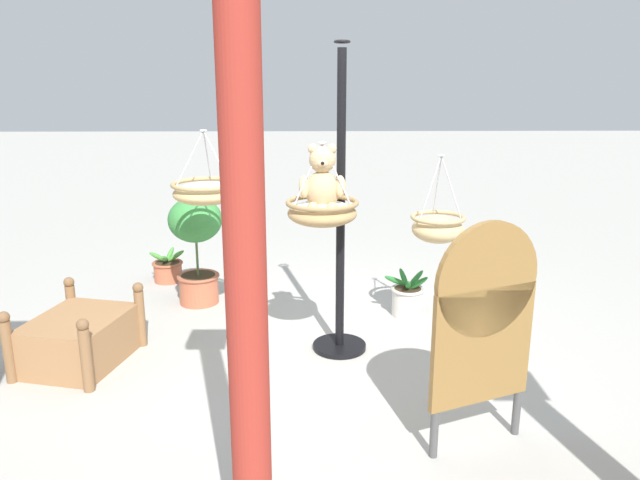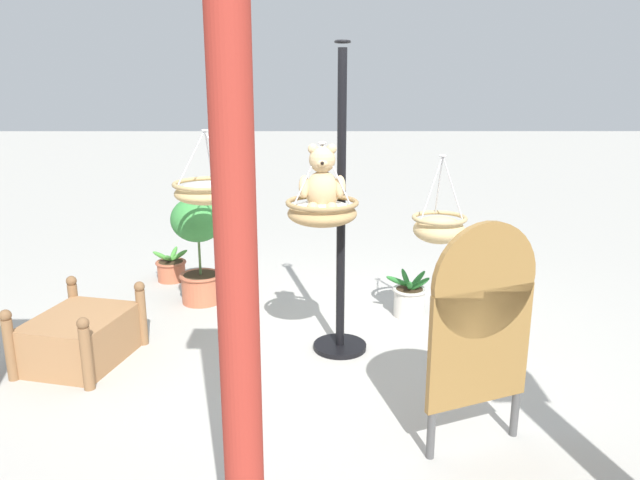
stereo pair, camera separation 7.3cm
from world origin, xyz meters
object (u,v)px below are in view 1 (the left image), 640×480
(hanging_basket_with_teddy, at_px, (322,211))
(potted_plant_fern_front, at_px, (407,298))
(greenhouse_pillar_right, at_px, (246,296))
(display_sign_board, at_px, (484,318))
(display_pole_central, at_px, (340,261))
(potted_plant_bushy_green, at_px, (196,240))
(hanging_basket_right_low, at_px, (206,191))
(wooden_planter_box, at_px, (79,337))
(hanging_basket_left_high, at_px, (438,227))
(teddy_bear, at_px, (322,183))
(potted_plant_flowering_red, at_px, (168,269))

(hanging_basket_with_teddy, bearing_deg, potted_plant_fern_front, -130.35)
(greenhouse_pillar_right, xyz_separation_m, display_sign_board, (-1.27, -1.01, -0.52))
(display_pole_central, distance_m, potted_plant_bushy_green, 1.74)
(hanging_basket_right_low, height_order, display_sign_board, hanging_basket_right_low)
(greenhouse_pillar_right, distance_m, potted_plant_bushy_green, 3.65)
(hanging_basket_with_teddy, distance_m, greenhouse_pillar_right, 2.17)
(hanging_basket_right_low, height_order, wooden_planter_box, hanging_basket_right_low)
(display_sign_board, bearing_deg, hanging_basket_left_high, -92.23)
(hanging_basket_with_teddy, height_order, wooden_planter_box, hanging_basket_with_teddy)
(display_pole_central, relative_size, teddy_bear, 4.94)
(hanging_basket_with_teddy, relative_size, teddy_bear, 1.24)
(hanging_basket_right_low, bearing_deg, hanging_basket_left_high, 179.71)
(teddy_bear, distance_m, potted_plant_flowering_red, 2.92)
(potted_plant_fern_front, relative_size, potted_plant_bushy_green, 0.40)
(potted_plant_flowering_red, height_order, potted_plant_bushy_green, potted_plant_bushy_green)
(potted_plant_fern_front, bearing_deg, potted_plant_bushy_green, -10.19)
(potted_plant_flowering_red, relative_size, potted_plant_bushy_green, 0.38)
(potted_plant_flowering_red, relative_size, display_sign_board, 0.29)
(wooden_planter_box, relative_size, potted_plant_flowering_red, 2.44)
(hanging_basket_left_high, relative_size, potted_plant_bushy_green, 0.69)
(wooden_planter_box, xyz_separation_m, potted_plant_fern_front, (-2.73, -0.94, -0.04))
(hanging_basket_with_teddy, height_order, teddy_bear, hanging_basket_with_teddy)
(wooden_planter_box, xyz_separation_m, potted_plant_bushy_green, (-0.71, -1.30, 0.43))
(potted_plant_flowering_red, bearing_deg, potted_plant_bushy_green, 124.41)
(wooden_planter_box, relative_size, potted_plant_fern_front, 2.32)
(greenhouse_pillar_right, height_order, wooden_planter_box, greenhouse_pillar_right)
(hanging_basket_with_teddy, height_order, potted_plant_fern_front, hanging_basket_with_teddy)
(hanging_basket_left_high, xyz_separation_m, wooden_planter_box, (2.90, 0.53, -0.75))
(display_pole_central, height_order, potted_plant_fern_front, display_pole_central)
(potted_plant_flowering_red, xyz_separation_m, potted_plant_bushy_green, (-0.46, 0.67, 0.50))
(hanging_basket_right_low, xyz_separation_m, potted_plant_bushy_green, (0.25, -0.76, -0.63))
(hanging_basket_right_low, height_order, potted_plant_flowering_red, hanging_basket_right_low)
(hanging_basket_left_high, xyz_separation_m, potted_plant_flowering_red, (2.64, -1.44, -0.82))
(hanging_basket_with_teddy, distance_m, wooden_planter_box, 2.16)
(teddy_bear, height_order, display_sign_board, teddy_bear)
(hanging_basket_left_high, distance_m, greenhouse_pillar_right, 3.04)
(potted_plant_fern_front, distance_m, display_sign_board, 2.21)
(hanging_basket_left_high, height_order, potted_plant_fern_front, hanging_basket_left_high)
(potted_plant_fern_front, bearing_deg, hanging_basket_right_low, 12.68)
(hanging_basket_right_low, relative_size, potted_plant_bushy_green, 0.57)
(potted_plant_fern_front, distance_m, potted_plant_bushy_green, 2.11)
(greenhouse_pillar_right, xyz_separation_m, potted_plant_bushy_green, (0.85, -3.48, -0.71))
(hanging_basket_right_low, height_order, greenhouse_pillar_right, greenhouse_pillar_right)
(teddy_bear, bearing_deg, display_pole_central, -118.73)
(display_pole_central, height_order, potted_plant_bushy_green, display_pole_central)
(hanging_basket_right_low, bearing_deg, hanging_basket_with_teddy, 148.86)
(potted_plant_fern_front, bearing_deg, potted_plant_flowering_red, -22.54)
(wooden_planter_box, distance_m, potted_plant_flowering_red, 1.99)
(greenhouse_pillar_right, relative_size, potted_plant_fern_front, 6.49)
(greenhouse_pillar_right, distance_m, potted_plant_flowering_red, 4.51)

